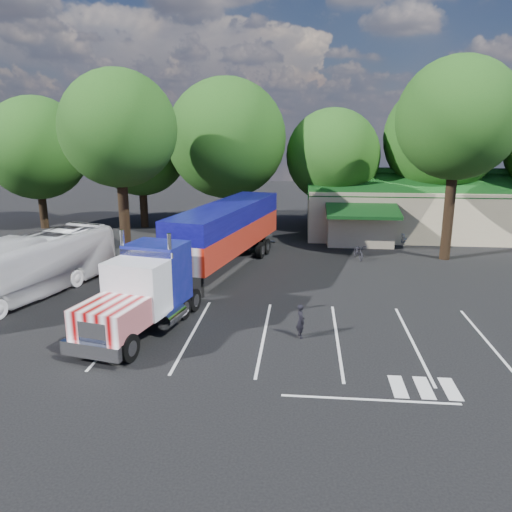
# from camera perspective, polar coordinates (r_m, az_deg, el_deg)

# --- Properties ---
(ground) EXTENTS (120.00, 120.00, 0.00)m
(ground) POSITION_cam_1_polar(r_m,az_deg,el_deg) (27.89, 1.92, -4.18)
(ground) COLOR black
(ground) RESTS_ON ground
(event_hall) EXTENTS (24.20, 14.12, 5.55)m
(event_hall) POSITION_cam_1_polar(r_m,az_deg,el_deg) (46.31, 20.73, 5.20)
(event_hall) COLOR #BEAF8E
(event_hall) RESTS_ON ground
(tree_row_a) EXTENTS (9.00, 9.00, 11.68)m
(tree_row_a) POSITION_cam_1_polar(r_m,az_deg,el_deg) (48.99, -23.78, 11.21)
(tree_row_a) COLOR black
(tree_row_a) RESTS_ON ground
(tree_row_b) EXTENTS (8.40, 8.40, 11.35)m
(tree_row_b) POSITION_cam_1_polar(r_m,az_deg,el_deg) (46.57, -13.06, 11.90)
(tree_row_b) COLOR black
(tree_row_b) RESTS_ON ground
(tree_row_c) EXTENTS (10.00, 10.00, 13.05)m
(tree_row_c) POSITION_cam_1_polar(r_m,az_deg,el_deg) (43.10, -3.40, 13.26)
(tree_row_c) COLOR black
(tree_row_c) RESTS_ON ground
(tree_row_d) EXTENTS (8.00, 8.00, 10.60)m
(tree_row_d) POSITION_cam_1_polar(r_m,az_deg,el_deg) (44.01, 8.79, 11.25)
(tree_row_d) COLOR black
(tree_row_d) RESTS_ON ground
(tree_row_e) EXTENTS (9.60, 9.60, 12.90)m
(tree_row_e) POSITION_cam_1_polar(r_m,az_deg,el_deg) (45.82, 20.42, 12.54)
(tree_row_e) COLOR black
(tree_row_e) RESTS_ON ground
(tree_near_left) EXTENTS (7.60, 7.60, 12.65)m
(tree_near_left) POSITION_cam_1_polar(r_m,az_deg,el_deg) (34.57, -15.45, 13.79)
(tree_near_left) COLOR black
(tree_near_left) RESTS_ON ground
(tree_near_right) EXTENTS (8.00, 8.00, 13.50)m
(tree_near_right) POSITION_cam_1_polar(r_m,az_deg,el_deg) (36.26, 22.06, 14.31)
(tree_near_right) COLOR black
(tree_near_right) RESTS_ON ground
(semi_truck) EXTENTS (7.20, 21.26, 4.44)m
(semi_truck) POSITION_cam_1_polar(r_m,az_deg,el_deg) (29.24, -5.28, 1.76)
(semi_truck) COLOR black
(semi_truck) RESTS_ON ground
(woman) EXTENTS (0.53, 0.65, 1.52)m
(woman) POSITION_cam_1_polar(r_m,az_deg,el_deg) (21.95, 5.13, -7.40)
(woman) COLOR black
(woman) RESTS_ON ground
(bicycle) EXTENTS (1.03, 2.05, 1.03)m
(bicycle) POSITION_cam_1_polar(r_m,az_deg,el_deg) (35.54, 11.64, 0.48)
(bicycle) COLOR black
(bicycle) RESTS_ON ground
(tour_bus) EXTENTS (5.88, 12.14, 3.30)m
(tour_bus) POSITION_cam_1_polar(r_m,az_deg,el_deg) (29.43, -24.78, -1.19)
(tour_bus) COLOR silver
(tour_bus) RESTS_ON ground
(silver_sedan) EXTENTS (4.94, 3.29, 1.54)m
(silver_sedan) POSITION_cam_1_polar(r_m,az_deg,el_deg) (41.64, 13.89, 2.75)
(silver_sedan) COLOR #98999F
(silver_sedan) RESTS_ON ground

